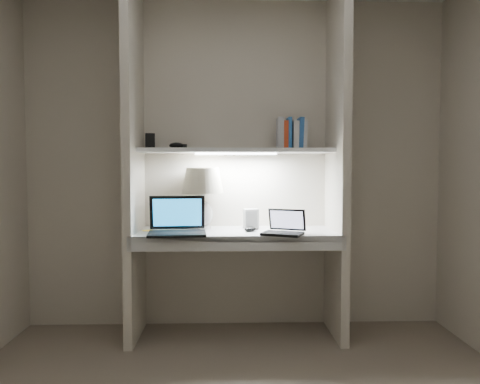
{
  "coord_description": "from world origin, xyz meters",
  "views": [
    {
      "loc": [
        -0.08,
        -2.13,
        1.23
      ],
      "look_at": [
        0.02,
        1.05,
        1.06
      ],
      "focal_mm": 35.0,
      "sensor_mm": 36.0,
      "label": 1
    }
  ],
  "objects_px": {
    "laptop_main": "(177,225)",
    "speaker": "(251,219)",
    "laptop_netbook": "(284,228)",
    "table_lamp": "(203,188)",
    "book_row": "(291,134)"
  },
  "relations": [
    {
      "from": "laptop_main",
      "to": "laptop_netbook",
      "type": "distance_m",
      "value": 0.74
    },
    {
      "from": "table_lamp",
      "to": "speaker",
      "type": "height_order",
      "value": "table_lamp"
    },
    {
      "from": "laptop_netbook",
      "to": "book_row",
      "type": "distance_m",
      "value": 0.74
    },
    {
      "from": "laptop_netbook",
      "to": "speaker",
      "type": "bearing_deg",
      "value": 147.55
    },
    {
      "from": "laptop_netbook",
      "to": "speaker",
      "type": "height_order",
      "value": "laptop_netbook"
    },
    {
      "from": "table_lamp",
      "to": "laptop_main",
      "type": "bearing_deg",
      "value": -122.92
    },
    {
      "from": "laptop_main",
      "to": "speaker",
      "type": "height_order",
      "value": "laptop_main"
    },
    {
      "from": "speaker",
      "to": "book_row",
      "type": "distance_m",
      "value": 0.7
    },
    {
      "from": "table_lamp",
      "to": "speaker",
      "type": "xyz_separation_m",
      "value": [
        0.36,
        0.01,
        -0.23
      ]
    },
    {
      "from": "table_lamp",
      "to": "laptop_main",
      "type": "xyz_separation_m",
      "value": [
        -0.16,
        -0.25,
        -0.25
      ]
    },
    {
      "from": "table_lamp",
      "to": "speaker",
      "type": "relative_size",
      "value": 3.1
    },
    {
      "from": "laptop_main",
      "to": "laptop_netbook",
      "type": "relative_size",
      "value": 1.24
    },
    {
      "from": "table_lamp",
      "to": "laptop_netbook",
      "type": "xyz_separation_m",
      "value": [
        0.57,
        -0.3,
        -0.27
      ]
    },
    {
      "from": "laptop_netbook",
      "to": "book_row",
      "type": "relative_size",
      "value": 1.45
    },
    {
      "from": "table_lamp",
      "to": "laptop_netbook",
      "type": "height_order",
      "value": "table_lamp"
    }
  ]
}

